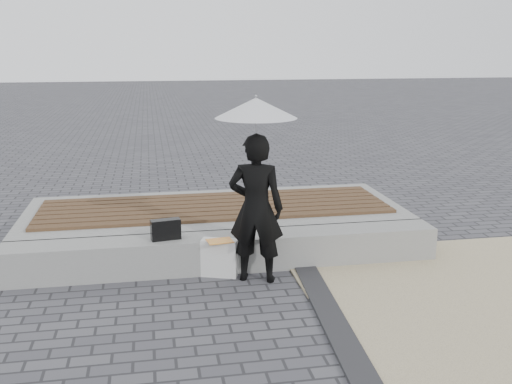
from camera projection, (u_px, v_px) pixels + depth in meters
ground at (251, 331)px, 5.32m from camera, size 80.00×80.00×0.00m
edging_band at (348, 349)px, 4.97m from camera, size 0.61×5.20×0.04m
seating_ledge at (227, 252)px, 6.80m from camera, size 5.00×0.45×0.40m
timber_platform at (215, 222)px, 7.94m from camera, size 5.00×2.00×0.40m
timber_decking at (215, 206)px, 7.89m from camera, size 4.60×1.40×0.04m
woman at (256, 208)px, 6.31m from camera, size 0.69×0.56×1.63m
parasol at (256, 108)px, 6.05m from camera, size 0.86×0.86×1.10m
handbag at (166, 229)px, 6.57m from camera, size 0.34×0.17×0.23m
canvas_tote at (220, 258)px, 6.57m from camera, size 0.43×0.29×0.42m
magazine at (220, 241)px, 6.47m from camera, size 0.30×0.24×0.01m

